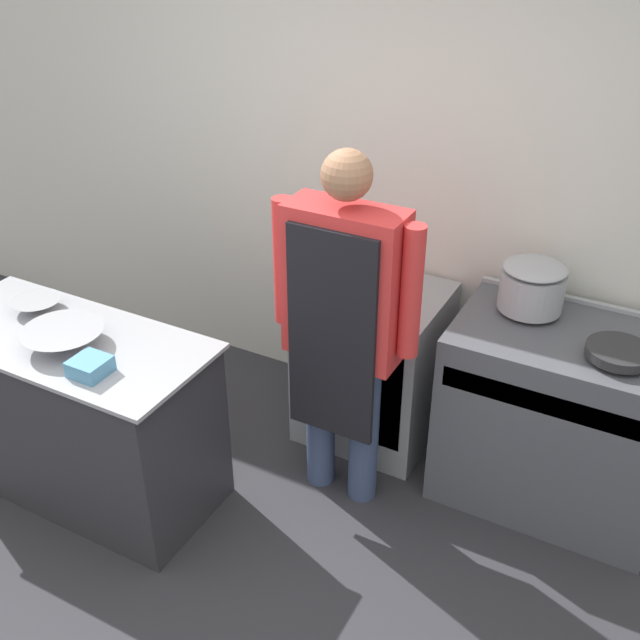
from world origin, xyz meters
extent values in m
plane|color=#2D2D33|center=(0.00, 0.00, 0.00)|extent=(14.00, 14.00, 0.00)
cube|color=silver|center=(0.00, 1.90, 1.35)|extent=(8.00, 0.05, 2.70)
cube|color=#2D2D33|center=(-0.92, 0.49, 0.42)|extent=(1.30, 0.59, 0.85)
cube|color=#9EA0A8|center=(-0.92, 0.49, 0.86)|extent=(1.35, 0.62, 0.02)
cube|color=#4C4F56|center=(1.09, 1.50, 0.46)|extent=(1.01, 0.65, 0.91)
cube|color=#9EA0A8|center=(1.09, 1.19, 0.75)|extent=(0.93, 0.03, 0.10)
cube|color=#9EA0A8|center=(1.09, 1.81, 0.92)|extent=(1.01, 0.03, 0.02)
cube|color=#93999E|center=(0.13, 1.55, 0.42)|extent=(0.68, 0.61, 0.85)
cube|color=silver|center=(0.13, 1.25, 0.47)|extent=(0.58, 0.02, 0.59)
cylinder|color=#38476B|center=(0.07, 1.06, 0.40)|extent=(0.14, 0.14, 0.80)
cylinder|color=#38476B|center=(0.30, 1.06, 0.40)|extent=(0.14, 0.14, 0.80)
cube|color=red|center=(0.19, 1.06, 1.14)|extent=(0.51, 0.22, 0.69)
cube|color=black|center=(0.19, 0.94, 0.94)|extent=(0.41, 0.02, 1.00)
cylinder|color=red|center=(-0.11, 1.06, 1.18)|extent=(0.09, 0.09, 0.59)
cylinder|color=red|center=(0.49, 1.06, 1.18)|extent=(0.09, 0.09, 0.59)
sphere|color=#9E7051|center=(0.19, 1.06, 1.63)|extent=(0.21, 0.21, 0.21)
cone|color=#9EA0A8|center=(-0.86, 0.44, 0.91)|extent=(0.36, 0.36, 0.08)
cone|color=#9EA0A8|center=(-1.20, 0.61, 0.89)|extent=(0.23, 0.23, 0.06)
cube|color=teal|center=(-0.61, 0.33, 0.90)|extent=(0.15, 0.15, 0.07)
cylinder|color=#9EA0A8|center=(0.86, 1.62, 1.02)|extent=(0.29, 0.29, 0.18)
ellipsoid|color=#9EA0A8|center=(0.86, 1.62, 1.13)|extent=(0.29, 0.29, 0.05)
cylinder|color=#262628|center=(1.29, 1.39, 0.95)|extent=(0.27, 0.27, 0.04)
camera|label=1|loc=(1.42, -1.45, 2.63)|focal=42.00mm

